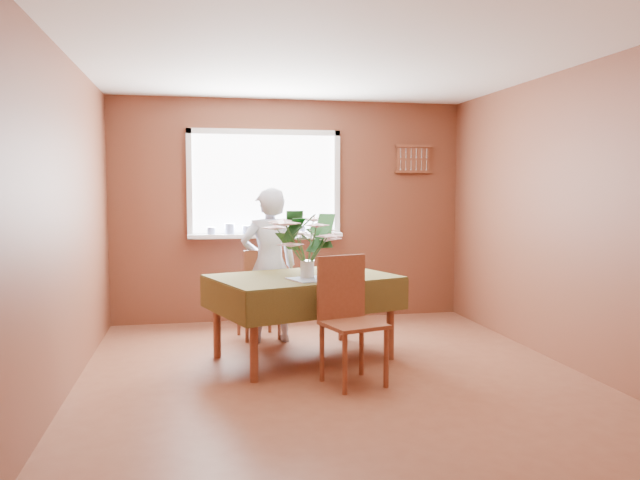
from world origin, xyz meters
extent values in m
plane|color=brown|center=(0.00, 0.00, 0.00)|extent=(4.50, 4.50, 0.00)
plane|color=white|center=(0.00, 0.00, 2.50)|extent=(4.50, 4.50, 0.00)
plane|color=brown|center=(0.00, 2.25, 1.25)|extent=(4.00, 0.00, 4.00)
plane|color=brown|center=(0.00, -2.25, 1.25)|extent=(4.00, 0.00, 4.00)
plane|color=brown|center=(-2.00, 0.00, 1.25)|extent=(0.00, 4.50, 4.50)
plane|color=brown|center=(2.00, 0.00, 1.25)|extent=(0.00, 4.50, 4.50)
cube|color=white|center=(-0.30, 2.23, 1.55)|extent=(1.60, 0.01, 1.10)
cube|color=white|center=(-0.30, 2.22, 2.13)|extent=(1.72, 0.06, 0.06)
cube|color=white|center=(-0.30, 2.22, 0.97)|extent=(1.72, 0.06, 0.06)
cube|color=white|center=(-1.13, 2.22, 1.55)|extent=(0.06, 0.06, 1.22)
cube|color=white|center=(0.53, 2.22, 1.55)|extent=(0.06, 0.06, 1.22)
cube|color=white|center=(-0.30, 2.15, 0.98)|extent=(1.72, 0.20, 0.04)
cylinder|color=white|center=(-0.90, 2.13, 1.04)|extent=(0.09, 0.09, 0.08)
cylinder|color=white|center=(-0.70, 2.13, 1.06)|extent=(0.11, 0.11, 0.12)
cylinder|color=white|center=(-0.50, 2.13, 1.05)|extent=(0.12, 0.12, 0.09)
cylinder|color=white|center=(-0.30, 2.13, 1.06)|extent=(0.10, 0.10, 0.13)
cylinder|color=white|center=(-0.10, 2.13, 1.05)|extent=(0.11, 0.11, 0.10)
cylinder|color=white|center=(0.10, 2.13, 1.04)|extent=(0.09, 0.09, 0.08)
cylinder|color=white|center=(0.30, 2.13, 1.06)|extent=(0.11, 0.11, 0.12)
cube|color=brown|center=(1.45, 2.23, 1.85)|extent=(0.40, 0.03, 0.30)
cube|color=brown|center=(1.45, 2.21, 2.00)|extent=(0.44, 0.04, 0.03)
cube|color=brown|center=(1.45, 2.21, 1.70)|extent=(0.44, 0.04, 0.03)
cylinder|color=brown|center=(-0.64, -0.04, 0.34)|extent=(0.07, 0.07, 0.69)
cylinder|color=brown|center=(0.59, 0.37, 0.34)|extent=(0.07, 0.07, 0.69)
cylinder|color=brown|center=(-0.90, 0.73, 0.34)|extent=(0.07, 0.07, 0.69)
cylinder|color=brown|center=(0.34, 1.14, 0.34)|extent=(0.07, 0.07, 0.69)
cube|color=brown|center=(-0.15, 0.55, 0.71)|extent=(1.69, 1.38, 0.04)
cube|color=#3B3315|center=(-0.15, 0.55, 0.73)|extent=(1.76, 1.45, 0.01)
cube|color=#3B3315|center=(0.01, 0.06, 0.59)|extent=(1.44, 0.49, 0.27)
cube|color=#3B3315|center=(-0.31, 1.04, 0.59)|extent=(1.44, 0.49, 0.27)
cube|color=#3B3315|center=(-0.87, 0.31, 0.59)|extent=(0.34, 0.98, 0.27)
cube|color=#3B3315|center=(0.57, 0.79, 0.59)|extent=(0.34, 0.98, 0.27)
cube|color=#4BA5D5|center=(-0.08, 0.32, 0.74)|extent=(0.52, 0.44, 0.01)
cylinder|color=brown|center=(-0.32, 1.61, 0.21)|extent=(0.04, 0.04, 0.41)
cylinder|color=brown|center=(-0.65, 1.55, 0.21)|extent=(0.04, 0.04, 0.41)
cylinder|color=brown|center=(-0.27, 1.28, 0.21)|extent=(0.04, 0.04, 0.41)
cylinder|color=brown|center=(-0.59, 1.22, 0.21)|extent=(0.04, 0.04, 0.41)
cube|color=brown|center=(-0.46, 1.42, 0.43)|extent=(0.45, 0.45, 0.03)
cube|color=brown|center=(-0.43, 1.24, 0.67)|extent=(0.39, 0.10, 0.46)
cylinder|color=brown|center=(-0.02, -0.47, 0.22)|extent=(0.04, 0.04, 0.45)
cylinder|color=brown|center=(0.33, -0.37, 0.22)|extent=(0.04, 0.04, 0.45)
cylinder|color=brown|center=(-0.12, -0.13, 0.22)|extent=(0.04, 0.04, 0.45)
cylinder|color=brown|center=(0.23, -0.03, 0.22)|extent=(0.04, 0.04, 0.45)
cube|color=brown|center=(0.10, -0.25, 0.46)|extent=(0.52, 0.52, 0.03)
cube|color=brown|center=(0.05, -0.06, 0.73)|extent=(0.41, 0.15, 0.50)
imported|color=white|center=(-0.37, 1.21, 0.75)|extent=(0.58, 0.42, 1.51)
cylinder|color=white|center=(-0.14, 0.39, 0.81)|extent=(0.12, 0.12, 0.15)
cylinder|color=#33662D|center=(-0.14, 0.39, 0.93)|extent=(0.07, 0.07, 0.11)
cylinder|color=white|center=(0.28, 0.77, 0.75)|extent=(0.24, 0.24, 0.01)
cube|color=silver|center=(0.06, 0.35, 0.75)|extent=(0.17, 0.21, 0.00)
camera|label=1|loc=(-1.07, -4.79, 1.50)|focal=35.00mm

